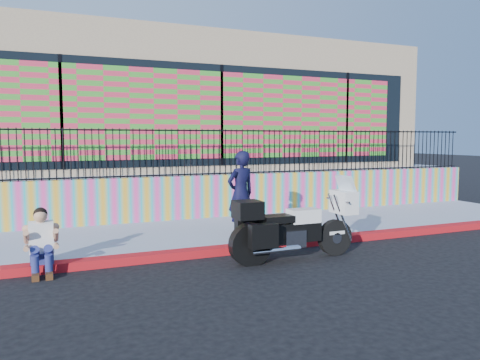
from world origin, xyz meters
TOP-DOWN VIEW (x-y plane):
  - ground at (0.00, 0.00)m, footprint 90.00×90.00m
  - red_curb at (0.00, 0.00)m, footprint 16.00×0.30m
  - sidewalk at (0.00, 1.65)m, footprint 16.00×3.00m
  - mural_wall at (0.00, 3.25)m, footprint 16.00×0.20m
  - metal_fence at (0.00, 3.25)m, footprint 15.80×0.04m
  - elevated_platform at (0.00, 8.35)m, footprint 16.00×10.00m
  - storefront_building at (0.00, 8.13)m, footprint 14.00×8.06m
  - police_motorcycle at (-0.52, -0.90)m, footprint 2.43×0.80m
  - police_officer at (-0.83, 0.77)m, footprint 0.74×0.58m
  - seated_man at (-4.72, -0.14)m, footprint 0.54×0.71m

SIDE VIEW (x-z plane):
  - ground at x=0.00m, z-range 0.00..0.00m
  - red_curb at x=0.00m, z-range 0.00..0.15m
  - sidewalk at x=0.00m, z-range 0.00..0.15m
  - seated_man at x=-4.72m, z-range -0.08..0.98m
  - elevated_platform at x=0.00m, z-range 0.00..1.25m
  - police_motorcycle at x=-0.52m, z-range -0.12..1.39m
  - mural_wall at x=0.00m, z-range 0.15..1.25m
  - police_officer at x=-0.83m, z-range 0.15..1.95m
  - metal_fence at x=0.00m, z-range 1.25..2.45m
  - storefront_building at x=0.00m, z-range 1.25..5.25m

